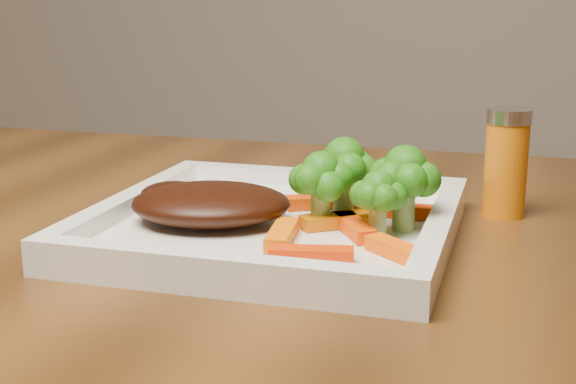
# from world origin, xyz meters

# --- Properties ---
(plate) EXTENTS (0.27, 0.27, 0.01)m
(plate) POSITION_xyz_m (0.08, 0.08, 0.76)
(plate) COLOR white
(plate) RESTS_ON dining_table
(steak) EXTENTS (0.14, 0.12, 0.03)m
(steak) POSITION_xyz_m (0.03, 0.06, 0.78)
(steak) COLOR black
(steak) RESTS_ON plate
(broccoli_0) EXTENTS (0.07, 0.07, 0.07)m
(broccoli_0) POSITION_xyz_m (0.12, 0.11, 0.80)
(broccoli_0) COLOR #195E0F
(broccoli_0) RESTS_ON plate
(broccoli_1) EXTENTS (0.08, 0.08, 0.06)m
(broccoli_1) POSITION_xyz_m (0.17, 0.08, 0.79)
(broccoli_1) COLOR #116711
(broccoli_1) RESTS_ON plate
(broccoli_2) EXTENTS (0.06, 0.06, 0.06)m
(broccoli_2) POSITION_xyz_m (0.16, 0.06, 0.79)
(broccoli_2) COLOR #1D6E12
(broccoli_2) RESTS_ON plate
(broccoli_3) EXTENTS (0.06, 0.06, 0.06)m
(broccoli_3) POSITION_xyz_m (0.11, 0.08, 0.79)
(broccoli_3) COLOR #3B7B14
(broccoli_3) RESTS_ON plate
(carrot_0) EXTENTS (0.06, 0.03, 0.01)m
(carrot_0) POSITION_xyz_m (0.13, -0.01, 0.77)
(carrot_0) COLOR red
(carrot_0) RESTS_ON plate
(carrot_1) EXTENTS (0.05, 0.05, 0.01)m
(carrot_1) POSITION_xyz_m (0.18, 0.02, 0.77)
(carrot_1) COLOR #FF5804
(carrot_1) RESTS_ON plate
(carrot_2) EXTENTS (0.02, 0.06, 0.01)m
(carrot_2) POSITION_xyz_m (0.10, 0.03, 0.77)
(carrot_2) COLOR orange
(carrot_2) RESTS_ON plate
(carrot_3) EXTENTS (0.05, 0.01, 0.01)m
(carrot_3) POSITION_xyz_m (0.18, 0.12, 0.77)
(carrot_3) COLOR #FF3D04
(carrot_3) RESTS_ON plate
(carrot_4) EXTENTS (0.06, 0.04, 0.01)m
(carrot_4) POSITION_xyz_m (0.10, 0.13, 0.77)
(carrot_4) COLOR #C83703
(carrot_4) RESTS_ON plate
(carrot_5) EXTENTS (0.04, 0.06, 0.01)m
(carrot_5) POSITION_xyz_m (0.14, 0.06, 0.77)
(carrot_5) COLOR #FB4504
(carrot_5) RESTS_ON plate
(carrot_6) EXTENTS (0.06, 0.05, 0.01)m
(carrot_6) POSITION_xyz_m (0.13, 0.08, 0.77)
(carrot_6) COLOR #C86303
(carrot_6) RESTS_ON plate
(spice_shaker) EXTENTS (0.04, 0.04, 0.09)m
(spice_shaker) POSITION_xyz_m (0.24, 0.19, 0.80)
(spice_shaker) COLOR #CA680B
(spice_shaker) RESTS_ON dining_table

